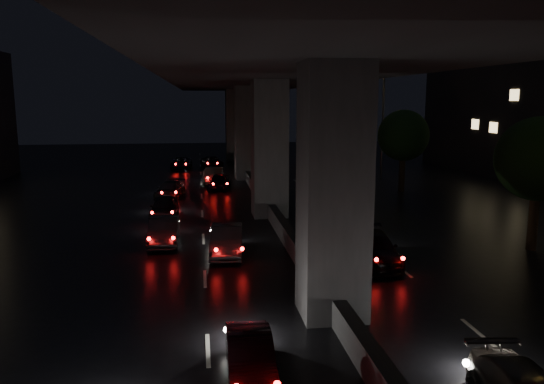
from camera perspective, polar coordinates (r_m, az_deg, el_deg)
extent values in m
plane|color=black|center=(27.02, 1.14, -4.78)|extent=(120.00, 120.00, 0.00)
cube|color=#343436|center=(16.58, 6.61, -0.05)|extent=(2.00, 2.00, 8.00)
cube|color=#343436|center=(31.21, -0.27, 4.67)|extent=(2.00, 2.00, 8.00)
cube|color=#343436|center=(46.08, -2.76, 6.35)|extent=(2.00, 2.00, 8.00)
cube|color=#343436|center=(61.01, -4.04, 7.21)|extent=(2.00, 2.00, 8.00)
cube|color=black|center=(31.14, -0.28, 13.41)|extent=(12.00, 80.00, 1.50)
cube|color=#343436|center=(31.01, -11.38, 15.55)|extent=(0.40, 80.00, 1.00)
cube|color=#343436|center=(32.52, 10.28, 15.32)|extent=(0.40, 80.00, 1.00)
cube|color=#343436|center=(31.74, -0.27, -1.77)|extent=(0.45, 70.00, 0.85)
cube|color=black|center=(55.38, 26.70, 9.54)|extent=(12.00, 22.00, 15.00)
cylinder|color=black|center=(27.09, 26.29, -2.74)|extent=(0.44, 0.44, 2.80)
sphere|color=black|center=(26.66, 26.75, 3.20)|extent=(3.80, 3.80, 3.80)
cylinder|color=black|center=(41.08, 13.79, 2.00)|extent=(0.44, 0.44, 2.80)
sphere|color=black|center=(40.80, 13.96, 5.93)|extent=(3.80, 3.80, 3.80)
cylinder|color=black|center=(56.15, 7.79, 4.25)|extent=(0.44, 0.44, 2.80)
sphere|color=black|center=(55.95, 7.86, 7.13)|extent=(3.80, 3.80, 3.80)
cylinder|color=#2D2D33|center=(46.57, 11.81, 6.81)|extent=(0.18, 0.18, 9.00)
cube|color=#2D2D33|center=(46.20, 10.69, 12.29)|extent=(2.40, 0.10, 0.10)
sphere|color=yellow|center=(45.85, 9.35, 12.09)|extent=(0.44, 0.44, 0.44)
imported|color=black|center=(13.86, -2.39, -17.18)|extent=(1.19, 3.28, 1.08)
imported|color=black|center=(22.91, 10.86, -5.99)|extent=(2.30, 4.61, 1.29)
imported|color=black|center=(26.03, -11.56, -4.10)|extent=(1.37, 3.88, 1.28)
imported|color=#27272A|center=(23.87, -4.90, -5.19)|extent=(1.71, 4.02, 1.29)
imported|color=black|center=(31.48, -11.50, -1.66)|extent=(1.64, 3.83, 1.29)
imported|color=black|center=(38.09, -10.91, 0.23)|extent=(2.32, 4.11, 1.12)
imported|color=black|center=(41.03, -5.70, 1.11)|extent=(2.15, 3.80, 1.22)
imported|color=#58554C|center=(43.95, -6.27, 1.76)|extent=(1.82, 4.15, 1.33)
imported|color=black|center=(54.14, -6.46, 3.19)|extent=(2.38, 4.32, 1.15)
imported|color=black|center=(53.79, -9.73, 3.08)|extent=(2.12, 4.30, 1.17)
imported|color=slate|center=(56.37, -0.49, 3.56)|extent=(1.85, 3.77, 1.24)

